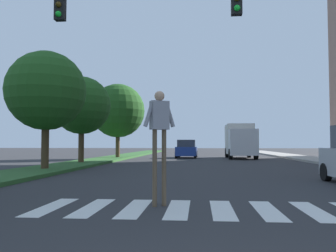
# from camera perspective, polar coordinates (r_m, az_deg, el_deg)

# --- Properties ---
(ground_plane) EXTENTS (140.00, 140.00, 0.00)m
(ground_plane) POSITION_cam_1_polar(r_m,az_deg,el_deg) (31.28, 5.87, -5.27)
(ground_plane) COLOR #2D2D30
(crosswalk) EXTENTS (7.65, 2.20, 0.01)m
(crosswalk) POSITION_cam_1_polar(r_m,az_deg,el_deg) (7.51, 8.70, -13.10)
(crosswalk) COLOR silver
(crosswalk) RESTS_ON ground_plane
(median_strip) EXTENTS (2.82, 64.00, 0.15)m
(median_strip) POSITION_cam_1_polar(r_m,az_deg,el_deg) (30.21, -9.37, -5.19)
(median_strip) COLOR #2D5B28
(median_strip) RESTS_ON ground_plane
(tree_mid) EXTENTS (3.85, 3.85, 5.69)m
(tree_mid) POSITION_cam_1_polar(r_m,az_deg,el_deg) (18.32, -19.00, 5.34)
(tree_mid) COLOR #4C3823
(tree_mid) RESTS_ON median_strip
(tree_far) EXTENTS (3.75, 3.75, 5.54)m
(tree_far) POSITION_cam_1_polar(r_m,az_deg,el_deg) (23.74, -13.70, 3.21)
(tree_far) COLOR #4C3823
(tree_far) RESTS_ON median_strip
(tree_distant) EXTENTS (4.72, 4.72, 6.44)m
(tree_distant) POSITION_cam_1_polar(r_m,az_deg,el_deg) (31.58, -8.04, 2.43)
(tree_distant) COLOR #4C3823
(tree_distant) RESTS_ON median_strip
(sidewalk_right) EXTENTS (3.00, 64.00, 0.15)m
(sidewalk_right) POSITION_cam_1_polar(r_m,az_deg,el_deg) (30.67, 22.45, -4.98)
(sidewalk_right) COLOR #9E9991
(sidewalk_right) RESTS_ON ground_plane
(traffic_light_gantry) EXTENTS (8.75, 0.30, 6.00)m
(traffic_light_gantry) POSITION_cam_1_polar(r_m,az_deg,el_deg) (10.42, -17.21, 14.08)
(traffic_light_gantry) COLOR gold
(traffic_light_gantry) RESTS_ON median_strip
(pedestrian_performer) EXTENTS (0.69, 0.44, 2.49)m
(pedestrian_performer) POSITION_cam_1_polar(r_m,az_deg,el_deg) (7.70, -1.39, -0.49)
(pedestrian_performer) COLOR brown
(pedestrian_performer) RESTS_ON ground_plane
(sedan_midblock) EXTENTS (1.99, 4.08, 1.68)m
(sedan_midblock) POSITION_cam_1_polar(r_m,az_deg,el_deg) (33.32, 3.01, -3.78)
(sedan_midblock) COLOR navy
(sedan_midblock) RESTS_ON ground_plane
(truck_box_delivery) EXTENTS (2.40, 6.20, 3.10)m
(truck_box_delivery) POSITION_cam_1_polar(r_m,az_deg,el_deg) (32.77, 11.49, -2.25)
(truck_box_delivery) COLOR silver
(truck_box_delivery) RESTS_ON ground_plane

